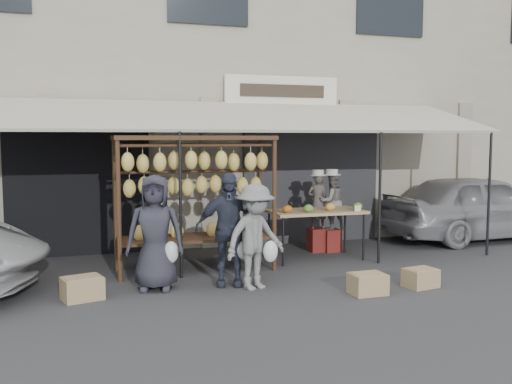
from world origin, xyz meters
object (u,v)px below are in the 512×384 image
at_px(customer_left, 155,233).
at_px(customer_mid, 228,229).
at_px(vendor_left, 318,201).
at_px(crate_far, 82,288).
at_px(produce_table, 317,212).
at_px(crate_near_a, 368,284).
at_px(banana_rack, 195,177).
at_px(sedan, 479,207).
at_px(vendor_right, 332,201).
at_px(customer_right, 255,237).
at_px(crate_near_b, 421,278).

bearing_deg(customer_left, customer_mid, 10.09).
xyz_separation_m(vendor_left, crate_far, (-4.40, -2.09, -0.83)).
distance_m(produce_table, customer_mid, 2.36).
relative_size(vendor_left, crate_near_a, 2.19).
distance_m(banana_rack, sedan, 6.58).
relative_size(crate_near_a, sedan, 0.11).
bearing_deg(customer_mid, banana_rack, 120.33).
height_order(banana_rack, vendor_right, banana_rack).
xyz_separation_m(vendor_left, sedan, (3.86, 0.13, -0.26)).
distance_m(customer_left, customer_right, 1.44).
height_order(banana_rack, customer_mid, banana_rack).
height_order(customer_right, crate_near_b, customer_right).
bearing_deg(vendor_left, sedan, -164.53).
xyz_separation_m(vendor_right, customer_left, (-3.64, -1.81, -0.14)).
bearing_deg(customer_mid, crate_near_b, -4.83).
distance_m(produce_table, crate_far, 4.38).
relative_size(crate_near_a, crate_far, 0.94).
relative_size(vendor_left, customer_left, 0.63).
height_order(vendor_left, crate_near_a, vendor_left).
height_order(produce_table, customer_right, customer_right).
distance_m(produce_table, crate_near_b, 2.46).
height_order(vendor_right, customer_left, customer_left).
xyz_separation_m(produce_table, customer_mid, (-1.99, -1.27, -0.02)).
height_order(crate_near_b, sedan, sedan).
distance_m(banana_rack, customer_left, 1.44).
relative_size(vendor_right, crate_far, 2.12).
distance_m(crate_near_a, crate_far, 3.96).
bearing_deg(crate_near_a, crate_far, 166.36).
bearing_deg(customer_right, customer_left, 144.58).
height_order(customer_right, sedan, customer_right).
bearing_deg(sedan, vendor_left, 90.74).
distance_m(vendor_left, vendor_right, 0.27).
bearing_deg(banana_rack, produce_table, 6.12).
height_order(crate_near_a, crate_far, crate_far).
bearing_deg(crate_far, crate_near_a, -13.64).
relative_size(vendor_left, customer_mid, 0.63).
distance_m(crate_near_b, sedan, 4.67).
xyz_separation_m(vendor_left, customer_mid, (-2.30, -1.95, -0.14)).
bearing_deg(produce_table, customer_mid, -147.41).
height_order(customer_left, crate_near_b, customer_left).
relative_size(produce_table, crate_near_a, 3.50).
bearing_deg(vendor_left, crate_near_a, 93.11).
bearing_deg(vendor_right, customer_right, 41.28).
bearing_deg(crate_near_b, sedan, 41.29).
relative_size(banana_rack, vendor_left, 2.45).
bearing_deg(produce_table, sedan, 11.05).
xyz_separation_m(customer_mid, crate_near_a, (1.75, -1.07, -0.70)).
distance_m(crate_far, sedan, 8.57).
height_order(banana_rack, crate_far, banana_rack).
bearing_deg(crate_far, vendor_left, 25.46).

